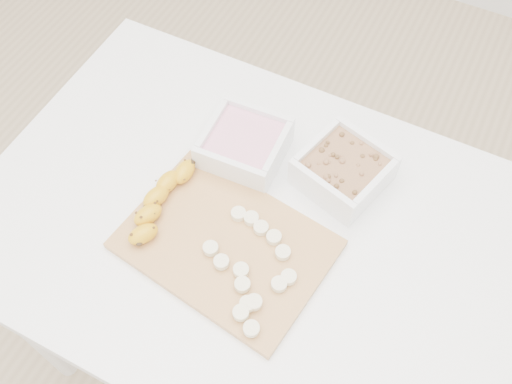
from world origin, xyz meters
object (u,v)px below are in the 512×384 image
at_px(bowl_granola, 343,170).
at_px(cutting_board, 226,244).
at_px(banana, 160,202).
at_px(bowl_yogurt, 244,145).
at_px(table, 249,246).

xyz_separation_m(bowl_granola, cutting_board, (-0.13, -0.22, -0.03)).
bearing_deg(bowl_granola, banana, -141.49).
height_order(bowl_granola, banana, bowl_granola).
bearing_deg(bowl_granola, bowl_yogurt, -170.52).
bearing_deg(table, bowl_granola, 54.41).
bearing_deg(banana, bowl_yogurt, 77.14).
height_order(table, banana, banana).
relative_size(table, bowl_granola, 5.55).
distance_m(bowl_yogurt, banana, 0.20).
xyz_separation_m(bowl_yogurt, cutting_board, (0.06, -0.19, -0.03)).
bearing_deg(cutting_board, banana, 176.01).
relative_size(bowl_yogurt, cutting_board, 0.44).
bearing_deg(bowl_granola, cutting_board, -120.01).
relative_size(bowl_yogurt, bowl_granola, 0.86).
relative_size(bowl_yogurt, banana, 0.82).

